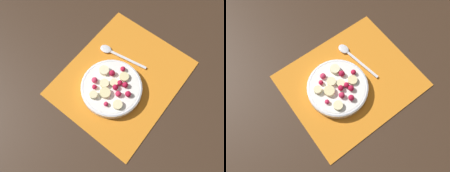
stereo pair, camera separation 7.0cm
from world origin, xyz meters
TOP-DOWN VIEW (x-y plane):
  - ground_plane at (0.00, 0.00)m, footprint 3.00×3.00m
  - placemat at (0.00, 0.00)m, footprint 0.44×0.36m
  - fruit_bowl at (0.06, 0.00)m, footprint 0.20×0.20m
  - spoon at (-0.06, -0.08)m, footprint 0.05×0.18m

SIDE VIEW (x-z plane):
  - ground_plane at x=0.00m, z-range 0.00..0.00m
  - placemat at x=0.00m, z-range 0.00..0.01m
  - spoon at x=-0.06m, z-range 0.01..0.01m
  - fruit_bowl at x=0.06m, z-range 0.00..0.05m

